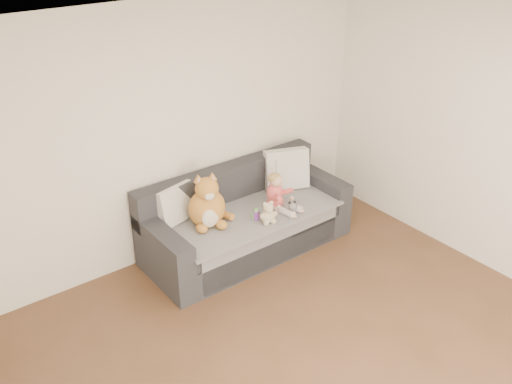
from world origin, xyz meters
TOP-DOWN VIEW (x-y plane):
  - room_shell at (0.00, 0.42)m, footprint 5.00×5.00m
  - sofa at (0.49, 2.06)m, footprint 2.20×0.94m
  - cushion_left at (-0.20, 2.29)m, footprint 0.45×0.28m
  - cushion_right_back at (1.15, 2.18)m, footprint 0.53×0.38m
  - cushion_right_front at (1.19, 2.16)m, footprint 0.42×0.23m
  - toddler at (0.76, 1.86)m, footprint 0.28×0.41m
  - plush_cat at (0.01, 2.03)m, footprint 0.45×0.40m
  - teddy_bear at (0.51, 1.69)m, footprint 0.19×0.15m
  - plush_cow at (0.81, 1.71)m, footprint 0.14×0.20m
  - sippy_cup at (0.45, 1.82)m, footprint 0.12×0.09m

SIDE VIEW (x-z plane):
  - sofa at x=0.49m, z-range -0.12..0.73m
  - sippy_cup at x=0.45m, z-range 0.48..0.60m
  - plush_cow at x=0.81m, z-range 0.46..0.62m
  - teddy_bear at x=0.51m, z-range 0.45..0.69m
  - toddler at x=0.76m, z-range 0.44..0.84m
  - cushion_right_front at x=1.19m, z-range 0.47..0.84m
  - cushion_left at x=-0.20m, z-range 0.47..0.86m
  - plush_cat at x=0.01m, z-range 0.39..0.98m
  - cushion_right_back at x=1.15m, z-range 0.46..0.92m
  - room_shell at x=0.00m, z-range -1.20..3.80m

